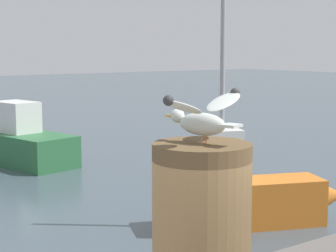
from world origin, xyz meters
TOP-DOWN VIEW (x-y plane):
  - mooring_post at (1.02, -0.57)m, footprint 0.44×0.44m
  - seagull at (1.02, -0.56)m, footprint 0.55×0.39m
  - boat_orange at (6.29, 4.36)m, footprint 3.25×1.91m

SIDE VIEW (x-z plane):
  - boat_orange at x=6.29m, z-range -1.67..2.74m
  - mooring_post at x=1.02m, z-range 1.69..2.57m
  - seagull at x=1.02m, z-range 2.58..2.81m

